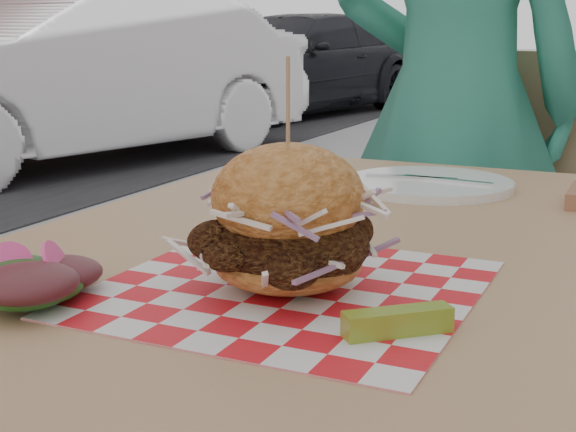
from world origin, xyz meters
name	(u,v)px	position (x,y,z in m)	size (l,w,h in m)	color
diner	(453,104)	(-0.01, 0.91, 0.83)	(0.60, 0.40, 1.66)	#2F896F
car_white	(70,75)	(-3.60, 3.82, 0.66)	(1.40, 4.01, 1.32)	white
car_dark	(292,64)	(-3.60, 7.78, 0.59)	(1.65, 4.05, 1.18)	black
patio_table	(349,300)	(0.10, -0.08, 0.67)	(0.80, 1.20, 0.75)	tan
patio_chair	(508,218)	(0.12, 0.98, 0.55)	(0.49, 0.50, 0.95)	tan
paper_liner	(288,288)	(0.11, -0.28, 0.75)	(0.36, 0.36, 0.00)	red
sandwich	(288,226)	(0.11, -0.28, 0.81)	(0.20, 0.20, 0.23)	#C87E38
pickle_spear	(398,322)	(0.25, -0.36, 0.76)	(0.10, 0.02, 0.02)	olive
side_salad	(31,286)	(-0.09, -0.42, 0.76)	(0.14, 0.14, 0.05)	#3F1419
place_setting	(429,184)	(0.10, 0.28, 0.76)	(0.27, 0.27, 0.02)	white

